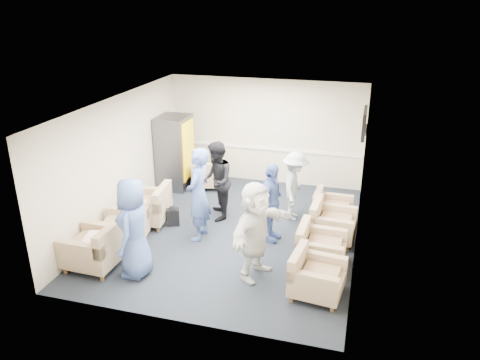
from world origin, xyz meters
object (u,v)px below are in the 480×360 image
(armchair_left_near, at_px, (97,249))
(person_front_left, at_px, (134,228))
(person_mid_right, at_px, (271,203))
(person_back_right, at_px, (295,186))
(armchair_right_far, at_px, (330,211))
(person_front_right, at_px, (255,231))
(vending_machine, at_px, (175,152))
(armchair_corner, at_px, (208,176))
(person_back_left, at_px, (216,181))
(armchair_right_near, at_px, (314,277))
(armchair_right_midnear, at_px, (318,249))
(armchair_left_far, at_px, (149,207))
(armchair_right_midfar, at_px, (330,224))
(armchair_left_mid, at_px, (125,229))
(person_mid_left, at_px, (198,194))

(armchair_left_near, bearing_deg, person_front_left, 91.57)
(person_mid_right, bearing_deg, person_back_right, -4.66)
(armchair_right_far, bearing_deg, person_front_right, 157.43)
(person_front_right, bearing_deg, vending_machine, 59.68)
(armchair_corner, height_order, person_back_right, person_back_right)
(person_back_left, distance_m, person_front_right, 2.42)
(armchair_right_near, relative_size, armchair_right_far, 1.11)
(armchair_right_midnear, bearing_deg, person_back_right, 24.63)
(person_back_left, relative_size, person_front_right, 0.99)
(armchair_right_far, relative_size, person_back_right, 0.53)
(armchair_right_far, distance_m, person_front_right, 2.64)
(person_mid_right, bearing_deg, person_back_left, 74.23)
(person_front_right, bearing_deg, person_mid_right, 20.27)
(armchair_left_far, relative_size, person_front_right, 0.57)
(vending_machine, distance_m, person_front_left, 4.07)
(armchair_left_far, distance_m, person_front_right, 3.06)
(armchair_left_far, xyz_separation_m, armchair_right_midfar, (3.82, 0.30, -0.02))
(person_back_left, bearing_deg, person_back_right, 84.69)
(person_front_right, bearing_deg, armchair_left_near, 119.45)
(armchair_right_near, height_order, person_front_left, person_front_left)
(armchair_right_near, bearing_deg, armchair_left_mid, 86.91)
(person_front_left, bearing_deg, vending_machine, -173.54)
(armchair_left_near, xyz_separation_m, vending_machine, (-0.14, 3.96, 0.56))
(armchair_right_midnear, height_order, person_back_right, person_back_right)
(person_front_right, bearing_deg, armchair_left_mid, 101.98)
(armchair_right_midnear, distance_m, person_mid_right, 1.34)
(armchair_right_far, distance_m, person_back_right, 0.92)
(person_front_left, xyz_separation_m, person_mid_left, (0.60, 1.55, 0.06))
(armchair_left_far, height_order, person_front_left, person_front_left)
(armchair_right_midnear, xyz_separation_m, person_back_right, (-0.74, 1.79, 0.43))
(armchair_right_far, relative_size, person_mid_left, 0.43)
(vending_machine, distance_m, person_mid_left, 2.86)
(person_front_left, xyz_separation_m, person_front_right, (2.02, 0.51, -0.02))
(armchair_left_near, relative_size, vending_machine, 0.51)
(person_mid_left, height_order, person_mid_right, person_mid_left)
(armchair_right_near, bearing_deg, armchair_right_far, 6.54)
(armchair_right_near, xyz_separation_m, armchair_corner, (-3.20, 3.91, -0.01))
(armchair_right_far, bearing_deg, person_front_left, 134.68)
(vending_machine, bearing_deg, armchair_left_near, -88.02)
(armchair_left_far, xyz_separation_m, armchair_right_near, (3.75, -1.67, -0.04))
(armchair_right_midfar, height_order, person_back_left, person_back_left)
(armchair_right_near, relative_size, person_mid_left, 0.47)
(armchair_right_near, bearing_deg, person_back_left, 53.19)
(armchair_left_far, bearing_deg, person_front_left, 13.26)
(vending_machine, bearing_deg, armchair_right_midnear, -35.47)
(armchair_left_far, bearing_deg, armchair_left_mid, -8.04)
(armchair_right_midfar, height_order, person_front_right, person_front_right)
(armchair_right_midfar, height_order, person_front_left, person_front_left)
(armchair_left_near, bearing_deg, person_mid_left, 139.93)
(person_front_right, bearing_deg, armchair_right_midnear, -38.76)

